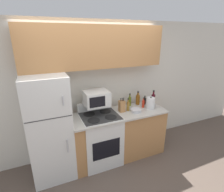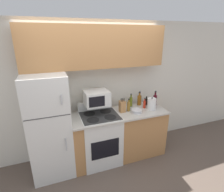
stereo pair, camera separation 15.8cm
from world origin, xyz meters
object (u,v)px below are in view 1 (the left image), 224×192
object	(u,v)px
bottle_wine_red	(153,99)
bottle_hot_sauce	(143,103)
bottle_whiskey	(138,99)
stove	(100,138)
knife_block	(122,106)
bowl	(136,110)
bottle_olive_oil	(130,101)
bottle_vinegar	(128,106)
microwave	(96,98)
kettle	(150,103)
bottle_soy_sauce	(145,101)
refrigerator	(50,127)

from	to	relation	value
bottle_wine_red	bottle_hot_sauce	distance (m)	0.27
bottle_whiskey	stove	bearing A→B (deg)	-166.59
knife_block	bottle_whiskey	distance (m)	0.50
bowl	knife_block	bearing A→B (deg)	154.28
stove	knife_block	size ratio (longest dim) A/B	4.10
bottle_olive_oil	stove	bearing A→B (deg)	-163.61
bottle_vinegar	bottle_whiskey	bearing A→B (deg)	30.56
stove	knife_block	bearing A→B (deg)	3.04
microwave	kettle	xyz separation A→B (m)	(1.03, -0.17, -0.19)
bottle_whiskey	bottle_wine_red	world-z (taller)	bottle_wine_red
bottle_vinegar	bottle_hot_sauce	size ratio (longest dim) A/B	1.20
bottle_olive_oil	bottle_soy_sauce	size ratio (longest dim) A/B	1.44
stove	microwave	world-z (taller)	microwave
stove	microwave	xyz separation A→B (m)	(-0.02, 0.11, 0.75)
refrigerator	microwave	world-z (taller)	refrigerator
refrigerator	bottle_olive_oil	world-z (taller)	refrigerator
bottle_whiskey	kettle	distance (m)	0.30
stove	bottle_hot_sauce	world-z (taller)	bottle_hot_sauce
microwave	bottle_soy_sauce	distance (m)	1.08
stove	knife_block	world-z (taller)	knife_block
refrigerator	microwave	bearing A→B (deg)	3.16
refrigerator	microwave	size ratio (longest dim) A/B	4.13
bottle_olive_oil	bottle_wine_red	distance (m)	0.49
bottle_whiskey	bottle_wine_red	xyz separation A→B (m)	(0.28, -0.13, 0.01)
stove	knife_block	xyz separation A→B (m)	(0.44, 0.02, 0.56)
bowl	bottle_whiskey	xyz separation A→B (m)	(0.22, 0.31, 0.08)
refrigerator	knife_block	size ratio (longest dim) A/B	6.46
bowl	bottle_wine_red	world-z (taller)	bottle_wine_red
knife_block	bottle_vinegar	distance (m)	0.13
stove	bottle_soy_sauce	distance (m)	1.17
bowl	bottle_whiskey	bearing A→B (deg)	54.33
microwave	knife_block	size ratio (longest dim) A/B	1.56
bottle_soy_sauce	knife_block	bearing A→B (deg)	-166.43
bottle_whiskey	bottle_hot_sauce	size ratio (longest dim) A/B	1.40
microwave	knife_block	world-z (taller)	microwave
microwave	bowl	distance (m)	0.78
bowl	kettle	distance (m)	0.34
bottle_wine_red	kettle	distance (m)	0.23
refrigerator	bottle_vinegar	world-z (taller)	refrigerator
knife_block	bottle_soy_sauce	xyz separation A→B (m)	(0.59, 0.14, -0.04)
bottle_olive_oil	kettle	distance (m)	0.41
bowl	bottle_olive_oil	bearing A→B (deg)	84.50
refrigerator	knife_block	xyz separation A→B (m)	(1.28, -0.04, 0.17)
bottle_soy_sauce	kettle	world-z (taller)	kettle
bowl	bottle_wine_red	xyz separation A→B (m)	(0.50, 0.18, 0.09)
stove	bowl	bearing A→B (deg)	-7.61
refrigerator	stove	size ratio (longest dim) A/B	1.57
microwave	bowl	bearing A→B (deg)	-16.01
knife_block	bottle_wine_red	bearing A→B (deg)	4.92
stove	bottle_wine_red	size ratio (longest dim) A/B	3.69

